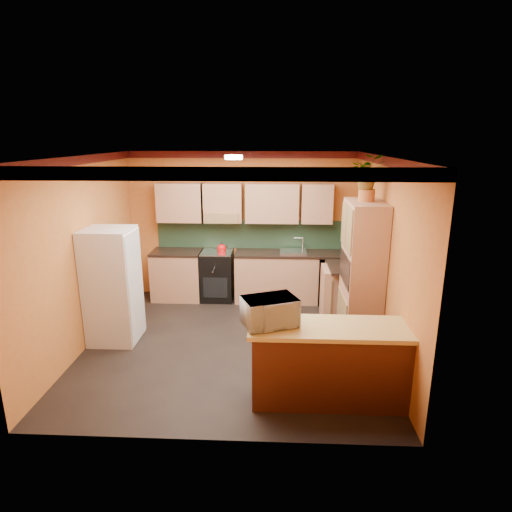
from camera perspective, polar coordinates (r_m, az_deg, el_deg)
The scene contains 15 objects.
room_shell at distance 6.09m, azimuth -3.02°, elevation 7.50°, with size 4.24×4.24×2.72m.
base_cabinets_back at distance 7.94m, azimuth -0.70°, elevation -2.79°, with size 3.65×0.60×0.88m, color tan.
countertop_back at distance 7.81m, azimuth -0.71°, elevation 0.41°, with size 3.65×0.62×0.04m, color black.
stove at distance 7.99m, azimuth -5.18°, elevation -2.61°, with size 0.58×0.58×0.91m, color black.
kettle at distance 7.78m, azimuth -4.60°, elevation 1.07°, with size 0.17×0.17×0.18m, color red, non-canonical shape.
sink at distance 7.79m, azimuth 4.98°, elevation 0.59°, with size 0.48×0.40×0.03m, color silver.
base_cabinets_right at distance 7.25m, azimuth 11.92°, elevation -4.97°, with size 0.60×0.80×0.88m, color tan.
countertop_right at distance 7.10m, azimuth 12.13°, elevation -1.49°, with size 0.62×0.80×0.04m, color black.
fridge at distance 6.59m, azimuth -18.62°, elevation -3.80°, with size 0.68×0.66×1.70m, color silver.
pantry at distance 6.25m, azimuth 13.91°, elevation -2.53°, with size 0.48×0.90×2.10m, color tan.
fern_pot at distance 6.05m, azimuth 14.52°, elevation 7.85°, with size 0.22×0.22×0.16m, color #AB5A29.
fern at distance 6.02m, azimuth 14.73°, elevation 10.80°, with size 0.42×0.36×0.47m, color tan.
breakfast_bar at distance 5.08m, azimuth 10.16°, elevation -14.22°, with size 1.80×0.55×0.88m, color #502512.
bar_top at distance 4.86m, azimuth 10.42°, elevation -9.45°, with size 1.90×0.65×0.05m, color tan.
microwave at distance 4.74m, azimuth 1.82°, elevation -7.41°, with size 0.58×0.39×0.32m, color silver.
Camera 1 is at (0.62, -5.72, 2.94)m, focal length 30.00 mm.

